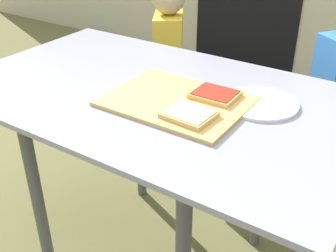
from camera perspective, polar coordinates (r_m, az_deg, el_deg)
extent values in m
cube|color=#9192A1|center=(1.38, -1.86, 4.44)|extent=(1.35, 0.81, 0.02)
cylinder|color=#4C4C51|center=(1.59, -17.40, -9.80)|extent=(0.04, 0.04, 0.75)
cylinder|color=#4C4C51|center=(1.94, -3.88, -0.49)|extent=(0.04, 0.04, 0.75)
cylinder|color=#4C4C51|center=(1.70, 12.98, -6.22)|extent=(0.04, 0.04, 0.75)
cube|color=tan|center=(1.30, 1.21, 3.44)|extent=(0.43, 0.33, 0.01)
cube|color=tan|center=(1.19, 2.89, 1.55)|extent=(0.15, 0.12, 0.01)
cube|color=beige|center=(1.19, 2.90, 1.90)|extent=(0.13, 0.11, 0.00)
cube|color=tan|center=(1.32, 6.45, 4.29)|extent=(0.14, 0.12, 0.01)
cube|color=#AA2A1B|center=(1.31, 6.47, 4.62)|extent=(0.13, 0.11, 0.00)
cylinder|color=white|center=(1.32, 12.50, 3.07)|extent=(0.23, 0.23, 0.01)
cylinder|color=#3D3D45|center=(2.41, 0.13, 1.65)|extent=(0.09, 0.09, 0.43)
cylinder|color=#3D3D45|center=(2.29, -0.06, 0.00)|extent=(0.09, 0.09, 0.43)
cube|color=gold|center=(2.18, 0.04, 10.17)|extent=(0.24, 0.28, 0.38)
cylinder|color=#43453A|center=(2.07, 22.02, -5.37)|extent=(0.09, 0.09, 0.46)
cylinder|color=#43453A|center=(1.99, 18.99, -6.33)|extent=(0.09, 0.09, 0.46)
cylinder|color=#219760|center=(4.40, -11.13, 11.66)|extent=(0.35, 0.35, 0.04)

